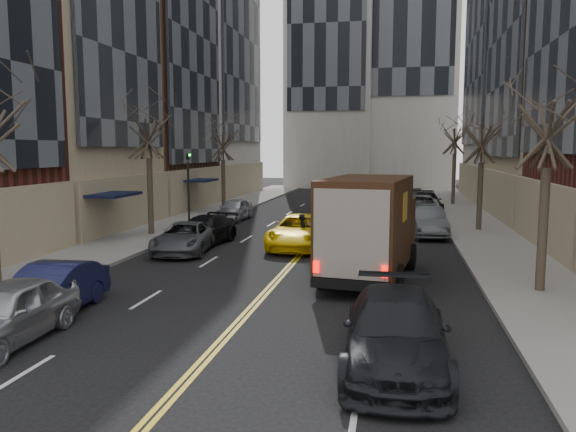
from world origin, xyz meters
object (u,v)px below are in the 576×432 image
object	(u,v)px
taxi	(300,231)
ups_truck	(370,228)
pedestrian	(303,232)
observer_sedan	(396,331)

from	to	relation	value
taxi	ups_truck	bearing A→B (deg)	-59.28
pedestrian	ups_truck	bearing A→B (deg)	-148.46
ups_truck	observer_sedan	bearing A→B (deg)	-75.57
ups_truck	observer_sedan	world-z (taller)	ups_truck
ups_truck	taxi	xyz separation A→B (m)	(-3.55, 5.98, -1.09)
ups_truck	pedestrian	bearing A→B (deg)	129.30
ups_truck	pedestrian	xyz separation A→B (m)	(-3.31, 5.39, -1.03)
observer_sedan	taxi	bearing A→B (deg)	106.64
observer_sedan	taxi	distance (m)	14.77
taxi	pedestrian	xyz separation A→B (m)	(0.24, -0.59, 0.06)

